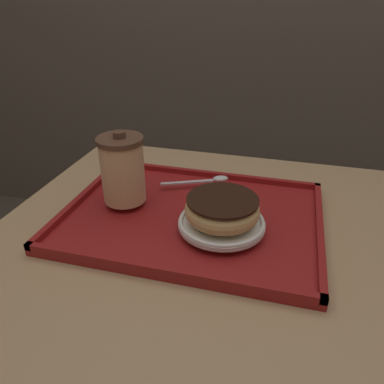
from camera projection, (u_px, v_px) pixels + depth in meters
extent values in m
cube|color=tan|center=(203.00, 236.00, 0.72)|extent=(0.80, 0.75, 0.03)
cylinder|color=#333338|center=(201.00, 360.00, 0.90)|extent=(0.08, 0.08, 0.70)
cube|color=maroon|center=(192.00, 218.00, 0.74)|extent=(0.49, 0.37, 0.01)
cube|color=maroon|center=(163.00, 270.00, 0.59)|extent=(0.49, 0.01, 0.01)
cube|color=maroon|center=(211.00, 174.00, 0.89)|extent=(0.49, 0.01, 0.01)
cube|color=maroon|center=(82.00, 197.00, 0.79)|extent=(0.01, 0.37, 0.01)
cube|color=maroon|center=(320.00, 231.00, 0.68)|extent=(0.01, 0.37, 0.01)
cylinder|color=#E0B784|center=(123.00, 172.00, 0.74)|extent=(0.09, 0.09, 0.12)
cylinder|color=brown|center=(120.00, 140.00, 0.71)|extent=(0.09, 0.09, 0.01)
cylinder|color=brown|center=(119.00, 134.00, 0.70)|extent=(0.02, 0.02, 0.01)
cylinder|color=white|center=(221.00, 224.00, 0.68)|extent=(0.16, 0.16, 0.01)
torus|color=white|center=(222.00, 221.00, 0.68)|extent=(0.16, 0.16, 0.01)
torus|color=#DBB270|center=(222.00, 210.00, 0.67)|extent=(0.13, 0.13, 0.04)
cylinder|color=black|center=(223.00, 200.00, 0.66)|extent=(0.13, 0.13, 0.00)
ellipsoid|color=silver|center=(221.00, 179.00, 0.84)|extent=(0.04, 0.03, 0.01)
cube|color=silver|center=(187.00, 182.00, 0.83)|extent=(0.11, 0.05, 0.00)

